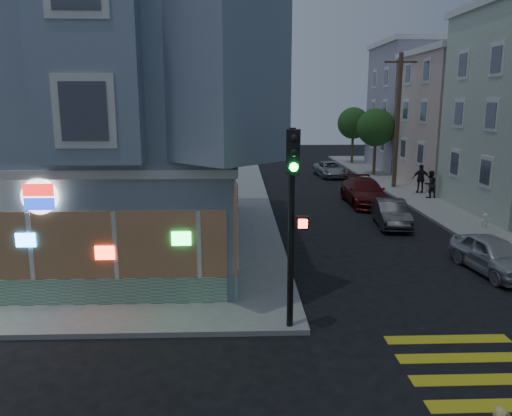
{
  "coord_description": "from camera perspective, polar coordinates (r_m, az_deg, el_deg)",
  "views": [
    {
      "loc": [
        1.15,
        -10.0,
        6.01
      ],
      "look_at": [
        1.75,
        6.71,
        2.42
      ],
      "focal_mm": 35.0,
      "sensor_mm": 36.0,
      "label": 1
    }
  ],
  "objects": [
    {
      "name": "ground",
      "position": [
        11.72,
        -7.81,
        -18.83
      ],
      "size": [
        120.0,
        120.0,
        0.0
      ],
      "primitive_type": "plane",
      "color": "black",
      "rests_on": "ground"
    },
    {
      "name": "sidewalk_nw",
      "position": [
        36.59,
        -25.63,
        1.59
      ],
      "size": [
        33.0,
        42.0,
        0.15
      ],
      "primitive_type": "cube",
      "color": "gray",
      "rests_on": "ground"
    },
    {
      "name": "corner_building",
      "position": [
        22.17,
        -21.26,
        10.82
      ],
      "size": [
        14.6,
        14.6,
        11.4
      ],
      "color": "gray",
      "rests_on": "sidewalk_nw"
    },
    {
      "name": "row_house_c",
      "position": [
        39.54,
        25.94,
        8.95
      ],
      "size": [
        12.0,
        8.6,
        9.0
      ],
      "primitive_type": "cube",
      "color": "beige",
      "rests_on": "sidewalk_ne"
    },
    {
      "name": "row_house_d",
      "position": [
        47.68,
        20.96,
        10.61
      ],
      "size": [
        12.0,
        8.6,
        10.5
      ],
      "primitive_type": "cube",
      "color": "gray",
      "rests_on": "sidewalk_ne"
    },
    {
      "name": "utility_pole",
      "position": [
        35.71,
        15.87,
        9.72
      ],
      "size": [
        2.2,
        0.3,
        9.0
      ],
      "color": "#4C3826",
      "rests_on": "sidewalk_ne"
    },
    {
      "name": "street_tree_near",
      "position": [
        41.55,
        13.54,
        8.93
      ],
      "size": [
        3.0,
        3.0,
        5.3
      ],
      "color": "#4C3826",
      "rests_on": "sidewalk_ne"
    },
    {
      "name": "street_tree_far",
      "position": [
        49.3,
        11.06,
        9.49
      ],
      "size": [
        3.0,
        3.0,
        5.3
      ],
      "color": "#4C3826",
      "rests_on": "sidewalk_ne"
    },
    {
      "name": "pedestrian_a",
      "position": [
        32.64,
        19.29,
        2.58
      ],
      "size": [
        0.96,
        0.84,
        1.67
      ],
      "primitive_type": "imported",
      "rotation": [
        0.0,
        0.0,
        3.43
      ],
      "color": "black",
      "rests_on": "sidewalk_ne"
    },
    {
      "name": "pedestrian_b",
      "position": [
        34.07,
        18.34,
        3.2
      ],
      "size": [
        1.14,
        0.57,
        1.87
      ],
      "primitive_type": "imported",
      "rotation": [
        0.0,
        0.0,
        3.04
      ],
      "color": "#242128",
      "rests_on": "sidewalk_ne"
    },
    {
      "name": "parked_car_a",
      "position": [
        19.67,
        25.49,
        -4.88
      ],
      "size": [
        1.97,
        4.01,
        1.32
      ],
      "primitive_type": "imported",
      "rotation": [
        0.0,
        0.0,
        0.11
      ],
      "color": "#B6BABE",
      "rests_on": "ground"
    },
    {
      "name": "parked_car_b",
      "position": [
        25.24,
        15.17,
        -0.58
      ],
      "size": [
        1.76,
        4.04,
        1.29
      ],
      "primitive_type": "imported",
      "rotation": [
        0.0,
        0.0,
        -0.1
      ],
      "color": "#313336",
      "rests_on": "ground"
    },
    {
      "name": "parked_car_c",
      "position": [
        30.12,
        12.31,
        1.8
      ],
      "size": [
        2.15,
        5.22,
        1.51
      ],
      "primitive_type": "imported",
      "rotation": [
        0.0,
        0.0,
        0.01
      ],
      "color": "#581414",
      "rests_on": "ground"
    },
    {
      "name": "parked_car_d",
      "position": [
        40.91,
        8.49,
        4.4
      ],
      "size": [
        2.34,
        4.53,
        1.22
      ],
      "primitive_type": "imported",
      "rotation": [
        0.0,
        0.0,
        0.07
      ],
      "color": "#9BA1A5",
      "rests_on": "ground"
    },
    {
      "name": "traffic_signal",
      "position": [
        12.46,
        4.25,
        1.32
      ],
      "size": [
        0.63,
        0.58,
        5.22
      ],
      "rotation": [
        0.0,
        0.0,
        -0.15
      ],
      "color": "black",
      "rests_on": "sidewalk_nw"
    },
    {
      "name": "fire_hydrant",
      "position": [
        25.84,
        24.68,
        -1.27
      ],
      "size": [
        0.4,
        0.23,
        0.7
      ],
      "color": "silver",
      "rests_on": "sidewalk_ne"
    }
  ]
}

